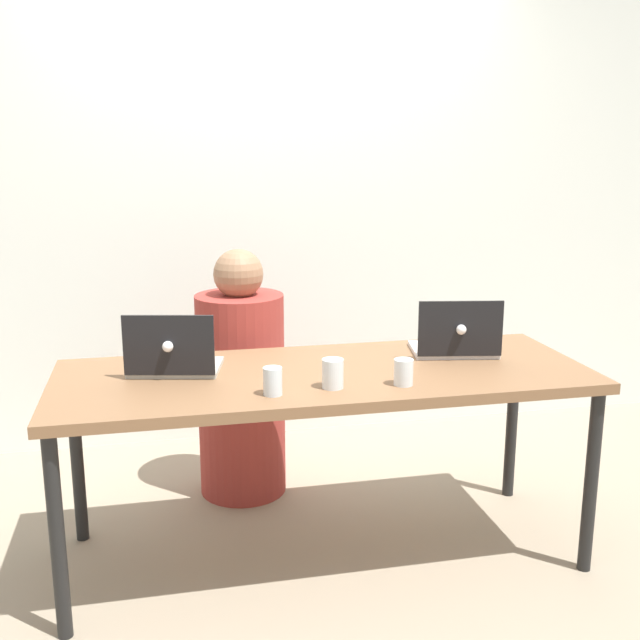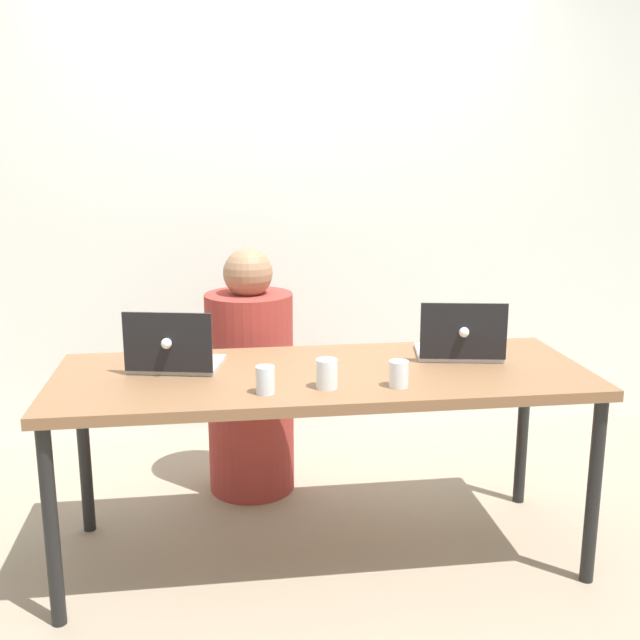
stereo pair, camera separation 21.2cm
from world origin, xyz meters
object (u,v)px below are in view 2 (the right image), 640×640
at_px(water_glass_center, 327,376).
at_px(laptop_back_right, 460,345).
at_px(laptop_back_left, 174,357).
at_px(water_glass_left, 265,382).
at_px(person_at_center, 250,385).
at_px(water_glass_right, 399,376).

bearing_deg(water_glass_center, laptop_back_right, 27.86).
height_order(laptop_back_right, water_glass_center, laptop_back_right).
relative_size(laptop_back_left, water_glass_left, 3.88).
height_order(laptop_back_right, water_glass_left, laptop_back_right).
relative_size(person_at_center, laptop_back_left, 3.05).
relative_size(person_at_center, water_glass_center, 10.99).
bearing_deg(laptop_back_left, water_glass_left, 147.14).
height_order(laptop_back_left, laptop_back_right, same).
distance_m(person_at_center, water_glass_left, 0.91).
bearing_deg(water_glass_left, water_glass_right, 1.02).
bearing_deg(laptop_back_right, water_glass_left, 33.09).
bearing_deg(laptop_back_left, person_at_center, -106.84).
distance_m(person_at_center, water_glass_center, 0.92).
bearing_deg(water_glass_right, water_glass_left, -178.98).
xyz_separation_m(person_at_center, water_glass_center, (0.23, -0.84, 0.29)).
relative_size(water_glass_left, water_glass_right, 1.02).
xyz_separation_m(laptop_back_right, water_glass_left, (-0.79, -0.34, -0.01)).
height_order(person_at_center, laptop_back_left, person_at_center).
height_order(water_glass_left, water_glass_center, water_glass_center).
height_order(water_glass_right, water_glass_center, water_glass_center).
relative_size(water_glass_right, water_glass_center, 0.91).
bearing_deg(laptop_back_right, person_at_center, -22.98).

